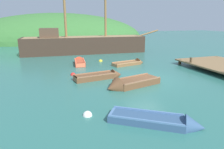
# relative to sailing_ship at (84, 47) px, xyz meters

# --- Properties ---
(ground_plane) EXTENTS (120.00, 120.00, 0.00)m
(ground_plane) POSITION_rel_sailing_ship_xyz_m (1.84, -13.59, -0.80)
(ground_plane) COLOR #2D6B60
(shore_hill) EXTENTS (37.44, 21.04, 11.32)m
(shore_hill) POSITION_rel_sailing_ship_xyz_m (-1.48, 19.37, -0.80)
(shore_hill) COLOR #387033
(shore_hill) RESTS_ON ground
(sailing_ship) EXTENTS (18.19, 4.27, 11.26)m
(sailing_ship) POSITION_rel_sailing_ship_xyz_m (0.00, 0.00, 0.00)
(sailing_ship) COLOR #38281E
(sailing_ship) RESTS_ON ground
(rowboat_outer_left) EXTENTS (1.23, 3.16, 0.86)m
(rowboat_outer_left) POSITION_rel_sailing_ship_xyz_m (-1.77, -6.67, -0.66)
(rowboat_outer_left) COLOR #C64C2D
(rowboat_outer_left) RESTS_ON ground
(rowboat_portside) EXTENTS (3.75, 1.42, 0.90)m
(rowboat_portside) POSITION_rel_sailing_ship_xyz_m (-1.17, -12.29, -0.67)
(rowboat_portside) COLOR brown
(rowboat_portside) RESTS_ON ground
(rowboat_far) EXTENTS (3.50, 1.62, 0.92)m
(rowboat_far) POSITION_rel_sailing_ship_xyz_m (2.89, -8.59, -0.72)
(rowboat_far) COLOR brown
(rowboat_far) RESTS_ON ground
(rowboat_center) EXTENTS (3.97, 2.15, 1.23)m
(rowboat_center) POSITION_rel_sailing_ship_xyz_m (0.04, -14.65, -0.66)
(rowboat_center) COLOR brown
(rowboat_center) RESTS_ON ground
(rowboat_near_dock) EXTENTS (3.68, 2.97, 0.95)m
(rowboat_near_dock) POSITION_rel_sailing_ship_xyz_m (-0.69, -19.57, -0.71)
(rowboat_near_dock) COLOR #335175
(rowboat_near_dock) RESTS_ON ground
(buoy_red) EXTENTS (0.40, 0.40, 0.40)m
(buoy_red) POSITION_rel_sailing_ship_xyz_m (-2.98, -10.68, -0.80)
(buoy_red) COLOR red
(buoy_red) RESTS_ON ground
(buoy_white) EXTENTS (0.43, 0.43, 0.43)m
(buoy_white) POSITION_rel_sailing_ship_xyz_m (-3.37, -17.82, -0.80)
(buoy_white) COLOR white
(buoy_white) RESTS_ON ground
(buoy_yellow) EXTENTS (0.40, 0.40, 0.40)m
(buoy_yellow) POSITION_rel_sailing_ship_xyz_m (0.52, -6.13, -0.80)
(buoy_yellow) COLOR yellow
(buoy_yellow) RESTS_ON ground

